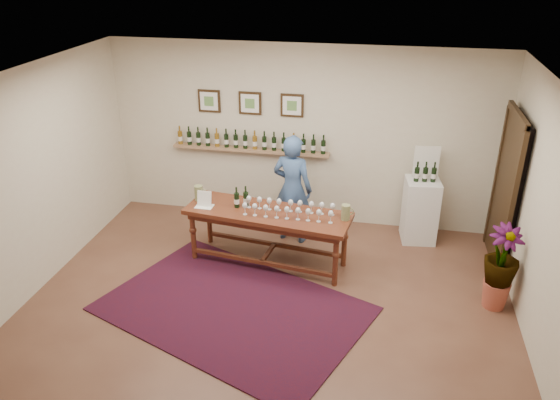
% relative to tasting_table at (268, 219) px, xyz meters
% --- Properties ---
extents(ground, '(6.00, 6.00, 0.00)m').
position_rel_tasting_table_xyz_m(ground, '(0.22, -1.04, -0.68)').
color(ground, brown).
rests_on(ground, ground).
extents(room_shell, '(6.00, 6.00, 6.00)m').
position_rel_tasting_table_xyz_m(room_shell, '(2.33, 0.82, 0.44)').
color(room_shell, beige).
rests_on(room_shell, ground).
extents(rug, '(3.64, 3.07, 0.02)m').
position_rel_tasting_table_xyz_m(rug, '(-0.19, -1.16, -0.67)').
color(rug, '#4F0E15').
rests_on(rug, ground).
extents(tasting_table, '(2.33, 1.01, 0.80)m').
position_rel_tasting_table_xyz_m(tasting_table, '(0.00, 0.00, 0.00)').
color(tasting_table, '#451A11').
rests_on(tasting_table, ground).
extents(table_glasses, '(1.33, 0.31, 0.18)m').
position_rel_tasting_table_xyz_m(table_glasses, '(0.29, -0.05, 0.21)').
color(table_glasses, silver).
rests_on(table_glasses, tasting_table).
extents(table_bottles, '(0.27, 0.18, 0.27)m').
position_rel_tasting_table_xyz_m(table_bottles, '(-0.39, 0.07, 0.25)').
color(table_bottles, black).
rests_on(table_bottles, tasting_table).
extents(pitcher_left, '(0.14, 0.14, 0.22)m').
position_rel_tasting_table_xyz_m(pitcher_left, '(-1.03, 0.16, 0.23)').
color(pitcher_left, olive).
rests_on(pitcher_left, tasting_table).
extents(pitcher_right, '(0.14, 0.14, 0.21)m').
position_rel_tasting_table_xyz_m(pitcher_right, '(1.05, -0.03, 0.23)').
color(pitcher_right, olive).
rests_on(pitcher_right, tasting_table).
extents(menu_card, '(0.24, 0.18, 0.22)m').
position_rel_tasting_table_xyz_m(menu_card, '(-0.89, -0.01, 0.23)').
color(menu_card, white).
rests_on(menu_card, tasting_table).
extents(display_pedestal, '(0.54, 0.54, 0.97)m').
position_rel_tasting_table_xyz_m(display_pedestal, '(2.08, 1.10, -0.20)').
color(display_pedestal, silver).
rests_on(display_pedestal, ground).
extents(pedestal_bottles, '(0.31, 0.12, 0.30)m').
position_rel_tasting_table_xyz_m(pedestal_bottles, '(2.09, 1.07, 0.44)').
color(pedestal_bottles, black).
rests_on(pedestal_bottles, display_pedestal).
extents(info_sign, '(0.37, 0.06, 0.51)m').
position_rel_tasting_table_xyz_m(info_sign, '(2.10, 1.22, 0.54)').
color(info_sign, white).
rests_on(info_sign, display_pedestal).
extents(potted_plant, '(0.64, 0.64, 0.96)m').
position_rel_tasting_table_xyz_m(potted_plant, '(2.97, -0.46, -0.12)').
color(potted_plant, '#A24936').
rests_on(potted_plant, ground).
extents(person, '(0.67, 0.51, 1.65)m').
position_rel_tasting_table_xyz_m(person, '(0.21, 0.73, 0.15)').
color(person, '#36527F').
rests_on(person, ground).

